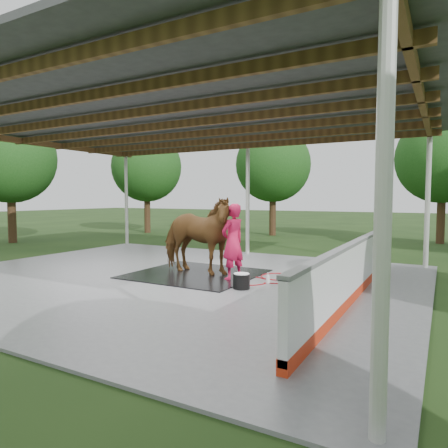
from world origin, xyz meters
The scene contains 12 objects.
ground centered at (0.00, 0.00, 0.00)m, with size 100.00×100.00×0.00m, color #1E3814.
concrete_slab centered at (0.00, 0.00, 0.03)m, with size 12.00×10.00×0.05m, color slate.
pavilion_structure centered at (0.00, 0.00, 3.97)m, with size 12.60×10.60×4.05m.
dasher_board centered at (4.60, 0.00, 0.59)m, with size 0.16×8.00×1.15m.
tree_belt centered at (0.30, 0.90, 3.79)m, with size 28.00×28.00×5.80m.
rubber_mat centered at (0.47, 0.56, 0.06)m, with size 3.14×2.94×0.02m, color black.
horse centered at (0.47, 0.56, 1.07)m, with size 1.08×2.37×2.00m, color brown.
handler centered at (1.64, 0.44, 0.98)m, with size 0.68×0.45×1.86m, color #C41442.
wash_bucket centered at (2.26, -0.33, 0.23)m, with size 0.37×0.37×0.34m.
soap_bottle_a centered at (2.57, 0.44, 0.18)m, with size 0.10×0.10×0.26m, color silver.
soap_bottle_b centered at (3.17, -0.01, 0.16)m, with size 0.10×0.10×0.22m, color #338CD8.
hose_coil centered at (2.27, 0.81, 0.06)m, with size 2.16×1.81×0.02m.
Camera 1 is at (6.13, -8.11, 2.07)m, focal length 32.00 mm.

